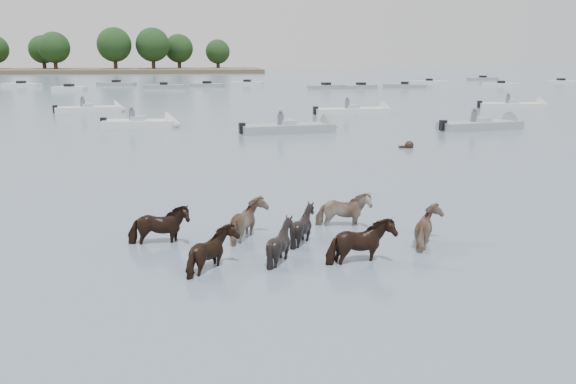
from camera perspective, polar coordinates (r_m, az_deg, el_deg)
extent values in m
plane|color=slate|center=(13.70, 7.54, -5.56)|extent=(400.00, 400.00, 0.00)
imported|color=black|center=(14.20, -12.46, -3.63)|extent=(1.51, 0.78, 1.23)
imported|color=#89715D|center=(14.29, -3.71, -3.23)|extent=(1.06, 1.23, 1.23)
imported|color=black|center=(14.04, 1.45, -3.66)|extent=(1.29, 1.21, 1.16)
imported|color=gray|center=(15.36, 5.39, -2.14)|extent=(1.47, 0.75, 1.21)
imported|color=black|center=(12.29, -7.22, -6.22)|extent=(1.17, 1.31, 1.17)
imported|color=black|center=(12.79, -0.73, -5.34)|extent=(1.32, 1.25, 1.17)
imported|color=black|center=(12.70, 7.04, -5.35)|extent=(1.62, 1.05, 1.26)
imported|color=gray|center=(14.20, 13.74, -3.80)|extent=(1.01, 1.18, 1.18)
sphere|color=black|center=(29.08, 11.71, 4.47)|extent=(0.44, 0.44, 0.44)
cube|color=black|center=(29.01, 11.23, 4.27)|extent=(0.50, 0.22, 0.18)
cube|color=silver|center=(37.63, -14.30, 6.38)|extent=(4.43, 1.95, 0.55)
cone|color=silver|center=(37.26, -11.04, 6.48)|extent=(1.03, 1.67, 1.60)
cube|color=#99ADB7|center=(37.60, -14.33, 6.91)|extent=(0.89, 1.18, 0.35)
cube|color=black|center=(38.11, -17.51, 6.49)|extent=(0.38, 0.38, 0.60)
cylinder|color=#595966|center=(37.63, -14.96, 7.18)|extent=(0.36, 0.36, 0.70)
sphere|color=#595966|center=(37.59, -15.00, 7.87)|extent=(0.24, 0.24, 0.24)
cube|color=gray|center=(34.21, -0.06, 6.14)|extent=(5.57, 2.44, 0.55)
cone|color=gray|center=(35.07, 4.19, 6.28)|extent=(1.15, 1.72, 1.60)
cube|color=#99ADB7|center=(34.17, -0.06, 6.73)|extent=(0.97, 1.23, 0.35)
cube|color=black|center=(33.53, -4.49, 6.22)|extent=(0.40, 0.40, 0.60)
cylinder|color=#595966|center=(34.10, -0.73, 7.05)|extent=(0.36, 0.36, 0.70)
sphere|color=#595966|center=(34.05, -0.73, 7.80)|extent=(0.24, 0.24, 0.24)
cube|color=silver|center=(45.20, 6.26, 7.77)|extent=(5.85, 2.04, 0.55)
cone|color=silver|center=(46.17, 9.68, 7.78)|extent=(1.02, 1.67, 1.60)
cube|color=#99ADB7|center=(45.17, 6.27, 8.21)|extent=(0.88, 1.18, 0.35)
cube|color=black|center=(44.38, 2.70, 7.93)|extent=(0.38, 0.38, 0.60)
cylinder|color=#595966|center=(45.06, 5.78, 8.47)|extent=(0.36, 0.36, 0.70)
sphere|color=#595966|center=(45.03, 5.79, 9.04)|extent=(0.24, 0.24, 0.24)
cube|color=gray|center=(37.57, 18.17, 6.12)|extent=(5.44, 2.64, 0.55)
cone|color=gray|center=(39.20, 21.22, 6.15)|extent=(1.21, 1.75, 1.60)
cube|color=#99ADB7|center=(37.53, 18.20, 6.65)|extent=(1.01, 1.26, 0.35)
cube|color=black|center=(36.03, 14.85, 6.30)|extent=(0.41, 0.41, 0.60)
cylinder|color=#595966|center=(37.34, 17.67, 6.97)|extent=(0.36, 0.36, 0.70)
sphere|color=#595966|center=(37.30, 17.72, 7.66)|extent=(0.24, 0.24, 0.24)
cube|color=silver|center=(53.43, 20.95, 7.81)|extent=(5.61, 2.43, 0.55)
cone|color=silver|center=(54.38, 23.67, 7.65)|extent=(1.14, 1.72, 1.60)
cube|color=#99ADB7|center=(53.40, 20.98, 8.18)|extent=(0.97, 1.23, 0.35)
cube|color=black|center=(52.59, 18.15, 8.11)|extent=(0.40, 0.40, 0.60)
cylinder|color=#595966|center=(53.20, 20.62, 8.41)|extent=(0.36, 0.36, 0.70)
sphere|color=#595966|center=(53.17, 20.65, 8.89)|extent=(0.24, 0.24, 0.24)
cube|color=silver|center=(48.82, -18.85, 7.55)|extent=(5.05, 2.42, 0.55)
cone|color=silver|center=(48.83, -15.99, 7.74)|extent=(1.16, 1.73, 1.60)
cube|color=#99ADB7|center=(48.80, -18.88, 7.96)|extent=(0.98, 1.24, 0.35)
cube|color=black|center=(48.93, -21.72, 7.51)|extent=(0.41, 0.41, 0.60)
cylinder|color=#595966|center=(48.86, -19.36, 8.16)|extent=(0.36, 0.36, 0.70)
sphere|color=#595966|center=(48.83, -19.40, 8.69)|extent=(0.24, 0.24, 0.24)
cube|color=silver|center=(93.37, -24.52, 9.43)|extent=(5.79, 3.07, 0.60)
cube|color=black|center=(93.35, -24.54, 9.66)|extent=(1.25, 1.25, 0.50)
cube|color=silver|center=(80.85, -20.51, 9.38)|extent=(4.38, 2.32, 0.60)
cube|color=black|center=(80.83, -20.53, 9.65)|extent=(1.18, 1.18, 0.50)
cube|color=gray|center=(92.14, -16.35, 10.04)|extent=(5.98, 3.13, 0.60)
cube|color=black|center=(92.12, -16.36, 10.27)|extent=(1.25, 1.25, 0.50)
cube|color=gray|center=(82.53, -11.97, 9.98)|extent=(5.50, 1.59, 0.60)
cube|color=black|center=(82.51, -11.99, 10.24)|extent=(1.02, 1.02, 0.50)
cube|color=gray|center=(85.31, -7.88, 10.23)|extent=(5.00, 3.27, 0.60)
cube|color=black|center=(85.29, -7.89, 10.48)|extent=(1.31, 1.31, 0.50)
cube|color=silver|center=(90.12, -3.98, 10.47)|extent=(4.87, 3.03, 0.60)
cube|color=black|center=(90.10, -3.98, 10.71)|extent=(1.29, 1.29, 0.50)
cube|color=gray|center=(80.28, 3.72, 10.15)|extent=(5.23, 3.19, 0.60)
cube|color=black|center=(80.26, 3.72, 10.42)|extent=(1.29, 1.29, 0.50)
cube|color=gray|center=(80.82, 7.10, 10.10)|extent=(4.79, 3.03, 0.60)
cube|color=black|center=(80.80, 7.11, 10.37)|extent=(1.29, 1.29, 0.50)
cube|color=gray|center=(83.97, 11.30, 10.06)|extent=(5.99, 3.76, 0.60)
cube|color=black|center=(83.95, 11.31, 10.32)|extent=(1.32, 1.32, 0.50)
cube|color=silver|center=(96.46, 13.56, 10.31)|extent=(5.91, 2.71, 0.60)
cube|color=black|center=(96.45, 13.57, 10.54)|extent=(1.19, 1.19, 0.50)
cube|color=silver|center=(91.05, 20.00, 9.75)|extent=(5.23, 2.86, 0.60)
cube|color=black|center=(91.03, 20.02, 9.99)|extent=(1.24, 1.24, 0.50)
cube|color=gray|center=(113.57, 18.43, 10.38)|extent=(6.12, 2.63, 0.60)
cube|color=black|center=(113.56, 18.45, 10.58)|extent=(1.18, 1.18, 0.50)
cube|color=silver|center=(104.56, 25.01, 9.66)|extent=(4.27, 1.85, 0.60)
cube|color=black|center=(104.54, 25.03, 9.86)|extent=(1.08, 1.08, 0.50)
cylinder|color=#382619|center=(173.14, -22.62, 11.26)|extent=(1.00, 1.00, 3.32)
sphere|color=black|center=(173.13, -22.74, 12.69)|extent=(7.39, 7.39, 7.39)
cylinder|color=#382619|center=(165.59, -21.67, 11.34)|extent=(1.00, 1.00, 3.56)
sphere|color=black|center=(165.58, -21.81, 12.94)|extent=(7.90, 7.90, 7.90)
cylinder|color=#382619|center=(162.33, -16.44, 11.77)|extent=(1.00, 1.00, 3.96)
sphere|color=black|center=(162.34, -16.56, 13.59)|extent=(8.79, 8.79, 8.79)
cylinder|color=#382619|center=(163.05, -12.95, 11.97)|extent=(1.00, 1.00, 3.98)
sphere|color=black|center=(163.06, -13.05, 13.80)|extent=(8.84, 8.84, 8.84)
cylinder|color=#382619|center=(168.91, -10.52, 12.03)|extent=(1.00, 1.00, 3.50)
sphere|color=black|center=(168.90, -10.59, 13.58)|extent=(7.78, 7.78, 7.78)
cylinder|color=#382619|center=(169.62, -6.82, 12.08)|extent=(1.00, 1.00, 3.03)
sphere|color=black|center=(169.60, -6.85, 13.41)|extent=(6.73, 6.73, 6.73)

